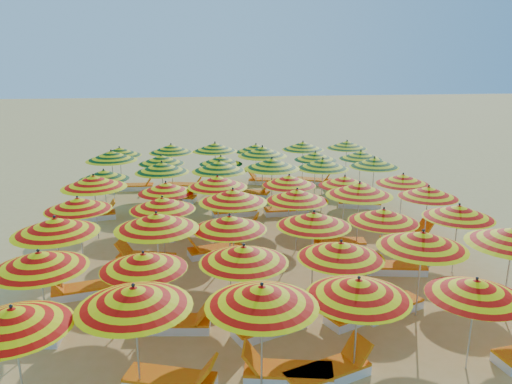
{
  "coord_description": "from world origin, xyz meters",
  "views": [
    {
      "loc": [
        -2.13,
        -15.53,
        6.07
      ],
      "look_at": [
        0.0,
        0.5,
        1.6
      ],
      "focal_mm": 35.0,
      "sensor_mm": 36.0,
      "label": 1
    }
  ],
  "objects_px": {
    "lounger_11": "(145,258)",
    "umbrella_47": "(347,145)",
    "umbrella_35": "(374,162)",
    "lounger_16": "(235,228)",
    "umbrella_19": "(162,203)",
    "umbrella_36": "(111,156)",
    "umbrella_45": "(256,148)",
    "lounger_14": "(407,238)",
    "lounger_22": "(251,193)",
    "umbrella_43": "(171,149)",
    "umbrella_8": "(244,254)",
    "umbrella_31": "(162,167)",
    "umbrella_4": "(476,288)",
    "umbrella_23": "(428,192)",
    "umbrella_10": "(423,240)",
    "lounger_20": "(361,204)",
    "umbrella_15": "(314,219)",
    "umbrella_22": "(359,189)",
    "umbrella_30": "(104,175)",
    "umbrella_0": "(12,318)",
    "umbrella_20": "(233,196)",
    "lounger_25": "(266,181)",
    "umbrella_37": "(161,159)",
    "umbrella_14": "(230,223)",
    "umbrella_39": "(262,151)",
    "lounger_5": "(175,323)",
    "umbrella_17": "(459,212)",
    "umbrella_34": "(323,164)",
    "lounger_6": "(268,327)",
    "lounger_21": "(177,198)",
    "umbrella_42": "(120,152)",
    "umbrella_29": "(403,179)",
    "umbrella_21": "(297,195)",
    "umbrella_26": "(217,182)",
    "umbrella_7": "(144,261)",
    "umbrella_40": "(315,156)",
    "lounger_0": "(173,381)",
    "umbrella_46": "(303,146)",
    "umbrella_13": "(156,221)",
    "lounger_12": "(214,250)",
    "umbrella_12": "(55,226)",
    "umbrella_25": "(166,188)",
    "lounger_7": "(357,314)",
    "umbrella_28": "(345,181)",
    "umbrella_6": "(39,260)",
    "lounger_15": "(153,235)",
    "umbrella_16": "(384,215)",
    "beachgoer_b": "(177,207)",
    "lounger_17": "(94,216)",
    "umbrella_32": "(219,166)",
    "lounger_24": "(186,186)",
    "umbrella_2": "(262,296)"
  },
  "relations": [
    {
      "from": "umbrella_7",
      "to": "lounger_12",
      "type": "distance_m",
      "value": 4.99
    },
    {
      "from": "umbrella_6",
      "to": "lounger_15",
      "type": "distance_m",
      "value": 6.49
    },
    {
      "from": "umbrella_8",
      "to": "lounger_5",
      "type": "xyz_separation_m",
      "value": [
        -1.57,
        0.21,
        -1.7
      ]
    },
    {
      "from": "umbrella_47",
      "to": "umbrella_34",
      "type": "bearing_deg",
      "value": -118.15
    },
    {
      "from": "lounger_11",
      "to": "umbrella_47",
      "type": "bearing_deg",
      "value": -119.6
    },
    {
      "from": "umbrella_4",
      "to": "umbrella_23",
      "type": "relative_size",
      "value": 0.99
    },
    {
      "from": "umbrella_2",
      "to": "umbrella_19",
      "type": "bearing_deg",
      "value": 107.84
    },
    {
      "from": "umbrella_10",
      "to": "lounger_20",
      "type": "bearing_deg",
      "value": 79.47
    },
    {
      "from": "umbrella_30",
      "to": "umbrella_0",
      "type": "bearing_deg",
      "value": -88.87
    },
    {
      "from": "umbrella_13",
      "to": "umbrella_17",
      "type": "xyz_separation_m",
      "value": [
        8.29,
        0.23,
        -0.16
      ]
    },
    {
      "from": "umbrella_4",
      "to": "umbrella_37",
      "type": "xyz_separation_m",
      "value": [
        -6.56,
        12.9,
        0.05
      ]
    },
    {
      "from": "umbrella_12",
      "to": "umbrella_17",
      "type": "height_order",
      "value": "umbrella_12"
    },
    {
      "from": "lounger_22",
      "to": "umbrella_43",
      "type": "bearing_deg",
      "value": 175.41
    },
    {
      "from": "umbrella_20",
      "to": "lounger_25",
      "type": "bearing_deg",
      "value": 74.97
    },
    {
      "from": "umbrella_8",
      "to": "umbrella_31",
      "type": "relative_size",
      "value": 0.94
    },
    {
      "from": "umbrella_10",
      "to": "lounger_6",
      "type": "height_order",
      "value": "umbrella_10"
    },
    {
      "from": "umbrella_36",
      "to": "umbrella_15",
      "type": "bearing_deg",
      "value": -53.97
    },
    {
      "from": "umbrella_45",
      "to": "lounger_14",
      "type": "relative_size",
      "value": 1.36
    },
    {
      "from": "lounger_14",
      "to": "lounger_0",
      "type": "bearing_deg",
      "value": -151.28
    },
    {
      "from": "umbrella_26",
      "to": "umbrella_29",
      "type": "height_order",
      "value": "umbrella_26"
    },
    {
      "from": "lounger_6",
      "to": "umbrella_30",
      "type": "bearing_deg",
      "value": -83.67
    },
    {
      "from": "lounger_6",
      "to": "lounger_14",
      "type": "relative_size",
      "value": 1.0
    },
    {
      "from": "umbrella_12",
      "to": "umbrella_15",
      "type": "distance_m",
      "value": 6.56
    },
    {
      "from": "umbrella_16",
      "to": "beachgoer_b",
      "type": "distance_m",
      "value": 7.85
    },
    {
      "from": "lounger_17",
      "to": "umbrella_32",
      "type": "bearing_deg",
      "value": -12.85
    },
    {
      "from": "umbrella_29",
      "to": "umbrella_45",
      "type": "relative_size",
      "value": 0.82
    },
    {
      "from": "umbrella_17",
      "to": "umbrella_47",
      "type": "bearing_deg",
      "value": 89.01
    },
    {
      "from": "umbrella_25",
      "to": "lounger_11",
      "type": "relative_size",
      "value": 1.25
    },
    {
      "from": "umbrella_15",
      "to": "umbrella_22",
      "type": "distance_m",
      "value": 3.14
    },
    {
      "from": "lounger_7",
      "to": "lounger_15",
      "type": "distance_m",
      "value": 7.94
    },
    {
      "from": "lounger_11",
      "to": "lounger_21",
      "type": "relative_size",
      "value": 1.0
    },
    {
      "from": "umbrella_19",
      "to": "umbrella_29",
      "type": "height_order",
      "value": "umbrella_19"
    },
    {
      "from": "umbrella_21",
      "to": "umbrella_26",
      "type": "relative_size",
      "value": 1.0
    },
    {
      "from": "umbrella_46",
      "to": "umbrella_40",
      "type": "bearing_deg",
      "value": -85.78
    },
    {
      "from": "umbrella_34",
      "to": "umbrella_46",
      "type": "xyz_separation_m",
      "value": [
        0.17,
        4.28,
        -0.04
      ]
    },
    {
      "from": "umbrella_17",
      "to": "umbrella_37",
      "type": "height_order",
      "value": "umbrella_17"
    },
    {
      "from": "umbrella_15",
      "to": "umbrella_42",
      "type": "distance_m",
      "value": 12.41
    },
    {
      "from": "lounger_5",
      "to": "lounger_21",
      "type": "relative_size",
      "value": 0.98
    },
    {
      "from": "lounger_5",
      "to": "lounger_12",
      "type": "relative_size",
      "value": 0.98
    },
    {
      "from": "umbrella_19",
      "to": "umbrella_36",
      "type": "relative_size",
      "value": 0.8
    },
    {
      "from": "umbrella_43",
      "to": "lounger_16",
      "type": "height_order",
      "value": "umbrella_43"
    },
    {
      "from": "umbrella_23",
      "to": "lounger_22",
      "type": "bearing_deg",
      "value": 127.99
    },
    {
      "from": "umbrella_35",
      "to": "lounger_16",
      "type": "bearing_deg",
      "value": -158.25
    },
    {
      "from": "umbrella_14",
      "to": "umbrella_39",
      "type": "bearing_deg",
      "value": 76.28
    },
    {
      "from": "umbrella_39",
      "to": "lounger_24",
      "type": "xyz_separation_m",
      "value": [
        -3.38,
        1.63,
        -1.86
      ]
    },
    {
      "from": "umbrella_2",
      "to": "beachgoer_b",
      "type": "distance_m",
      "value": 9.93
    },
    {
      "from": "umbrella_14",
      "to": "lounger_7",
      "type": "height_order",
      "value": "umbrella_14"
    },
    {
      "from": "umbrella_28",
      "to": "lounger_21",
      "type": "xyz_separation_m",
      "value": [
        -6.03,
        4.16,
        -1.58
      ]
    },
    {
      "from": "umbrella_26",
      "to": "lounger_21",
      "type": "distance_m",
      "value": 4.9
    },
    {
      "from": "umbrella_7",
      "to": "umbrella_40",
      "type": "relative_size",
      "value": 0.91
    }
  ]
}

